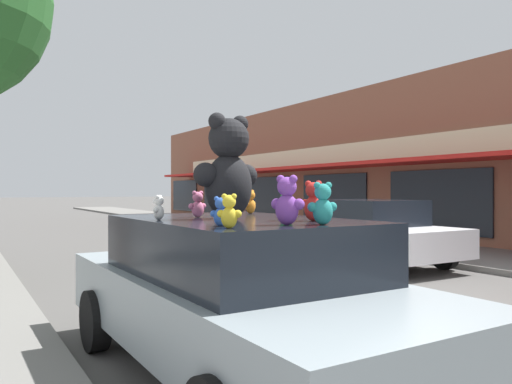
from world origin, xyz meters
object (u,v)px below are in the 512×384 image
Objects in this scene: plush_art_car at (237,292)px; teddy_bear_blue at (221,212)px; teddy_bear_purple at (287,201)px; teddy_bear_teal at (323,204)px; teddy_bear_pink at (198,205)px; teddy_bear_red at (314,202)px; teddy_bear_orange at (250,202)px; teddy_bear_yellow at (229,212)px; parked_car_far_center at (367,231)px; teddy_bear_green at (286,206)px; teddy_bear_white at (159,208)px; teddy_bear_giant at (228,168)px.

teddy_bear_blue is at bearing -126.23° from plush_art_car.
teddy_bear_purple reaches higher than plush_art_car.
teddy_bear_teal is at bearing -162.00° from teddy_bear_blue.
teddy_bear_purple is at bearing 92.40° from teddy_bear_pink.
teddy_bear_red is 1.28× the size of teddy_bear_orange.
teddy_bear_yellow reaches higher than parked_car_far_center.
plush_art_car is at bearing -34.25° from teddy_bear_purple.
teddy_bear_green is 0.81× the size of teddy_bear_teal.
teddy_bear_pink is 1.18× the size of teddy_bear_blue.
teddy_bear_orange reaches higher than plush_art_car.
teddy_bear_yellow is at bearing 83.18° from teddy_bear_red.
parked_car_far_center is at bearing -99.86° from teddy_bear_yellow.
teddy_bear_green is (0.21, -0.51, 0.82)m from plush_art_car.
teddy_bear_green reaches higher than teddy_bear_pink.
teddy_bear_yellow is 0.74× the size of teddy_bear_teal.
teddy_bear_teal is (0.87, -1.23, 0.05)m from teddy_bear_white.
teddy_bear_blue is 0.81× the size of teddy_bear_orange.
teddy_bear_purple is 0.09× the size of parked_car_far_center.
teddy_bear_blue is at bearing 72.06° from teddy_bear_red.
teddy_bear_white is 8.04m from parked_car_far_center.
teddy_bear_green is at bearing 18.77° from teddy_bear_red.
teddy_bear_green is 0.06× the size of parked_car_far_center.
teddy_bear_pink reaches higher than teddy_bear_yellow.
teddy_bear_green is 1.09× the size of teddy_bear_yellow.
teddy_bear_red is 0.56m from teddy_bear_purple.
teddy_bear_green is at bearing 45.05° from teddy_bear_orange.
teddy_bear_orange is at bearing -157.15° from teddy_bear_pink.
teddy_bear_green is 0.58m from teddy_bear_teal.
teddy_bear_orange is (1.19, 1.61, 0.02)m from teddy_bear_blue.
teddy_bear_teal is at bearing 74.52° from teddy_bear_white.
teddy_bear_purple is (-0.48, -0.30, 0.02)m from teddy_bear_red.
teddy_bear_teal is at bearing -143.12° from teddy_bear_purple.
parked_car_far_center is (5.36, 3.76, -0.82)m from teddy_bear_orange.
teddy_bear_yellow is (-0.55, -1.05, -0.35)m from teddy_bear_giant.
teddy_bear_orange is 1.93m from teddy_bear_teal.
teddy_bear_purple is at bearing 40.11° from teddy_bear_orange.
plush_art_car is 1.39m from teddy_bear_teal.
parked_car_far_center is at bearing -172.94° from teddy_bear_orange.
teddy_bear_orange is at bearing -88.54° from teddy_bear_blue.
teddy_bear_white is at bearing 0.65° from teddy_bear_purple.
teddy_bear_giant is 2.55× the size of teddy_bear_purple.
teddy_bear_orange is at bearing -144.96° from parked_car_far_center.
teddy_bear_blue is (-0.59, -0.82, 0.80)m from plush_art_car.
teddy_bear_purple is 1.16× the size of teddy_bear_teal.
teddy_bear_green is at bearing 94.30° from teddy_bear_white.
teddy_bear_red is at bearing 116.91° from teddy_bear_pink.
parked_car_far_center is at bearing -119.58° from teddy_bear_teal.
teddy_bear_green is at bearing 113.34° from teddy_bear_pink.
teddy_bear_yellow is at bearing 27.80° from teddy_bear_orange.
teddy_bear_pink is 1.47m from teddy_bear_yellow.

